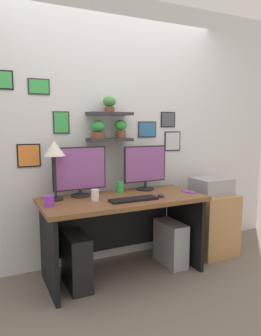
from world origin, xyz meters
name	(u,v)px	position (x,y,z in m)	size (l,w,h in m)	color
ground_plane	(123,273)	(0.00, 0.00, 0.00)	(8.00, 8.00, 0.00)	#70665B
back_wall_assembly	(105,131)	(0.00, 0.44, 1.35)	(4.40, 0.24, 2.70)	silver
desk	(121,218)	(0.00, 0.05, 0.54)	(1.51, 0.68, 0.75)	brown
monitor_left	(80,171)	(-0.35, 0.22, 0.99)	(0.51, 0.18, 0.47)	black
monitor_right	(145,167)	(0.35, 0.22, 0.99)	(0.47, 0.18, 0.45)	black
keyboard	(134,199)	(0.03, -0.15, 0.76)	(0.44, 0.14, 0.02)	black
computer_mouse	(161,195)	(0.33, -0.14, 0.77)	(0.06, 0.09, 0.03)	#2D2D33
desk_lamp	(54,153)	(-0.59, 0.16, 1.18)	(0.19, 0.19, 0.53)	black
cell_phone	(189,192)	(0.68, -0.09, 0.76)	(0.07, 0.14, 0.01)	purple
coffee_mug	(49,201)	(-0.68, -0.03, 0.80)	(0.08, 0.08, 0.09)	purple
pen_cup	(95,195)	(-0.27, 0.00, 0.80)	(0.07, 0.07, 0.10)	white
water_cup	(120,187)	(0.06, 0.20, 0.81)	(0.07, 0.07, 0.11)	green
drawer_cabinet	(210,223)	(1.09, 0.06, 0.34)	(0.44, 0.50, 0.67)	tan
printer	(211,186)	(1.09, 0.06, 0.76)	(0.38, 0.34, 0.17)	#9E9EA3
computer_tower_left	(76,261)	(-0.47, -0.04, 0.24)	(0.18, 0.40, 0.48)	black
computer_tower_right	(171,243)	(0.53, -0.01, 0.22)	(0.18, 0.40, 0.44)	#99999E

